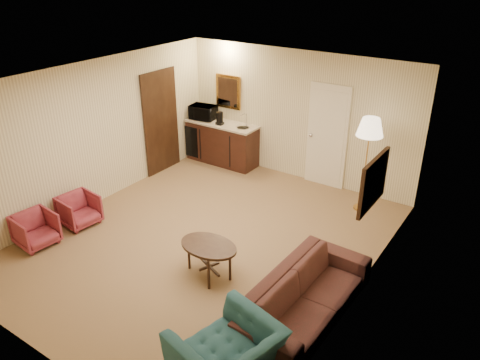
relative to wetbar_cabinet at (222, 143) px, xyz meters
The scene contains 12 objects.
ground 3.21m from the wetbar_cabinet, 58.76° to the right, with size 6.00×6.00×0.00m, color olive.
room_walls 2.79m from the wetbar_cabinet, 51.47° to the right, with size 5.02×6.01×2.61m.
wetbar_cabinet is the anchor object (origin of this frame).
sofa 5.11m from the wetbar_cabinet, 41.99° to the right, with size 2.19×0.64×0.86m, color black.
teal_armchair 5.98m from the wetbar_cabinet, 53.57° to the right, with size 1.05×0.68×0.92m, color #214754.
rose_chair_near 3.57m from the wetbar_cabinet, 97.15° to the right, with size 0.58×0.54×0.59m, color #953046.
rose_chair_far 4.37m from the wetbar_cabinet, 96.58° to the right, with size 0.58×0.54×0.60m, color #953046.
coffee_table 4.10m from the wetbar_cabinet, 56.66° to the right, with size 0.87×0.59×0.50m, color #301D10.
floor_lamp 3.39m from the wetbar_cabinet, ahead, with size 0.46×0.46×1.74m, color #BD8F3F.
waste_bin 0.73m from the wetbar_cabinet, ahead, with size 0.21×0.21×0.26m, color black.
microwave 0.82m from the wetbar_cabinet, behind, with size 0.56×0.31×0.38m, color black.
coffee_maker 0.61m from the wetbar_cabinet, 77.62° to the right, with size 0.14×0.14×0.27m, color black.
Camera 1 is at (4.07, -5.04, 4.18)m, focal length 35.00 mm.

